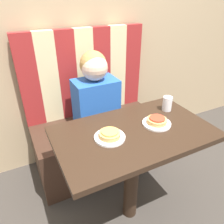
{
  "coord_description": "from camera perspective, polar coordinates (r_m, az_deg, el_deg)",
  "views": [
    {
      "loc": [
        -0.6,
        -0.91,
        1.49
      ],
      "look_at": [
        0.0,
        0.3,
        0.73
      ],
      "focal_mm": 35.0,
      "sensor_mm": 36.0,
      "label": 1
    }
  ],
  "objects": [
    {
      "name": "pizza_right",
      "position": [
        1.39,
        11.68,
        -2.16
      ],
      "size": [
        0.12,
        0.12,
        0.04
      ],
      "color": "tan",
      "rests_on": "plate_right"
    },
    {
      "name": "plate_right",
      "position": [
        1.4,
        11.59,
        -2.96
      ],
      "size": [
        0.18,
        0.18,
        0.01
      ],
      "color": "white",
      "rests_on": "dining_table"
    },
    {
      "name": "drinking_cup",
      "position": [
        1.56,
        14.23,
        2.15
      ],
      "size": [
        0.06,
        0.06,
        0.1
      ],
      "color": "silver",
      "rests_on": "dining_table"
    },
    {
      "name": "wall_back",
      "position": [
        1.93,
        -8.99,
        23.34
      ],
      "size": [
        7.0,
        0.05,
        2.6
      ],
      "color": "tan",
      "rests_on": "ground_plane"
    },
    {
      "name": "person",
      "position": [
        1.77,
        -4.4,
        5.7
      ],
      "size": [
        0.35,
        0.24,
        0.62
      ],
      "color": "#2356B2",
      "rests_on": "booth_seat"
    },
    {
      "name": "plate_left",
      "position": [
        1.25,
        -0.59,
        -6.63
      ],
      "size": [
        0.18,
        0.18,
        0.01
      ],
      "color": "white",
      "rests_on": "dining_table"
    },
    {
      "name": "booth_seat",
      "position": [
        2.05,
        -3.77,
        -8.43
      ],
      "size": [
        1.09,
        0.53,
        0.48
      ],
      "color": "#382319",
      "rests_on": "ground_plane"
    },
    {
      "name": "ground_plane",
      "position": [
        1.85,
        4.55,
        -24.57
      ],
      "size": [
        12.0,
        12.0,
        0.0
      ],
      "primitive_type": "plane",
      "color": "#38332D"
    },
    {
      "name": "pizza_left",
      "position": [
        1.23,
        -0.59,
        -5.78
      ],
      "size": [
        0.12,
        0.12,
        0.04
      ],
      "color": "tan",
      "rests_on": "plate_left"
    },
    {
      "name": "booth_backrest",
      "position": [
        1.95,
        -7.11,
        9.97
      ],
      "size": [
        1.09,
        0.07,
        0.76
      ],
      "color": "maroon",
      "rests_on": "booth_seat"
    },
    {
      "name": "dining_table",
      "position": [
        1.39,
        5.58,
        -9.04
      ],
      "size": [
        0.95,
        0.57,
        0.75
      ],
      "color": "black",
      "rests_on": "ground_plane"
    }
  ]
}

